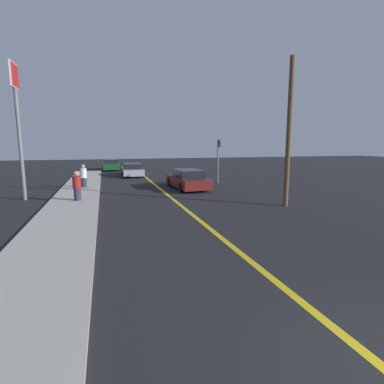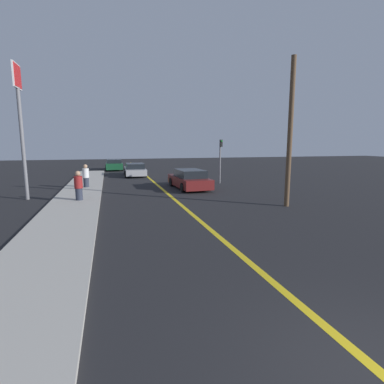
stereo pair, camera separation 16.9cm
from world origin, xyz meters
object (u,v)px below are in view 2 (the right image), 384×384
(traffic_light, at_px, (220,156))
(car_far_distant, at_px, (114,165))
(pedestrian_near_curb, at_px, (79,186))
(roadside_sign, at_px, (19,106))
(utility_pole, at_px, (290,134))
(pedestrian_mid_group, at_px, (86,176))
(car_ahead_center, at_px, (135,170))
(car_near_right_lane, at_px, (189,179))

(traffic_light, bearing_deg, car_far_distant, 118.39)
(pedestrian_near_curb, height_order, roadside_sign, roadside_sign)
(roadside_sign, relative_size, utility_pole, 1.01)
(pedestrian_near_curb, relative_size, pedestrian_mid_group, 0.99)
(traffic_light, bearing_deg, car_ahead_center, 128.94)
(traffic_light, bearing_deg, utility_pole, -89.41)
(car_near_right_lane, height_order, car_ahead_center, car_near_right_lane)
(traffic_light, xyz_separation_m, utility_pole, (0.09, -9.08, 1.45))
(car_ahead_center, xyz_separation_m, traffic_light, (5.97, -7.39, 1.53))
(car_far_distant, distance_m, pedestrian_mid_group, 14.78)
(pedestrian_near_curb, xyz_separation_m, traffic_light, (9.98, 5.22, 1.24))
(pedestrian_near_curb, height_order, traffic_light, traffic_light)
(car_far_distant, xyz_separation_m, pedestrian_near_curb, (-2.18, -19.65, 0.25))
(pedestrian_mid_group, bearing_deg, roadside_sign, -130.16)
(car_near_right_lane, relative_size, traffic_light, 1.41)
(car_ahead_center, xyz_separation_m, car_far_distant, (-1.83, 7.04, 0.04))
(car_near_right_lane, height_order, pedestrian_mid_group, pedestrian_mid_group)
(car_ahead_center, relative_size, utility_pole, 0.67)
(car_near_right_lane, distance_m, pedestrian_near_curb, 7.62)
(car_far_distant, relative_size, roadside_sign, 0.59)
(car_near_right_lane, xyz_separation_m, pedestrian_mid_group, (-6.90, 1.87, 0.25))
(car_near_right_lane, xyz_separation_m, roadside_sign, (-9.80, -1.57, 4.43))
(car_ahead_center, xyz_separation_m, roadside_sign, (-6.88, -11.01, 4.48))
(pedestrian_mid_group, height_order, traffic_light, traffic_light)
(car_near_right_lane, bearing_deg, utility_pole, -68.59)
(roadside_sign, bearing_deg, car_near_right_lane, 9.10)
(pedestrian_near_curb, bearing_deg, roadside_sign, 150.96)
(traffic_light, distance_m, roadside_sign, 13.67)
(car_far_distant, xyz_separation_m, traffic_light, (7.80, -14.43, 1.50))
(roadside_sign, bearing_deg, pedestrian_near_curb, -29.04)
(car_near_right_lane, height_order, roadside_sign, roadside_sign)
(car_far_distant, bearing_deg, utility_pole, -71.20)
(car_near_right_lane, distance_m, car_far_distant, 17.15)
(car_near_right_lane, height_order, utility_pole, utility_pole)
(car_ahead_center, height_order, pedestrian_near_curb, pedestrian_near_curb)
(car_near_right_lane, height_order, pedestrian_near_curb, pedestrian_near_curb)
(traffic_light, bearing_deg, pedestrian_mid_group, -178.91)
(car_far_distant, relative_size, pedestrian_near_curb, 2.76)
(roadside_sign, distance_m, utility_pole, 14.13)
(pedestrian_mid_group, distance_m, traffic_light, 10.03)
(traffic_light, distance_m, utility_pole, 9.20)
(car_near_right_lane, xyz_separation_m, traffic_light, (3.05, 2.06, 1.48))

